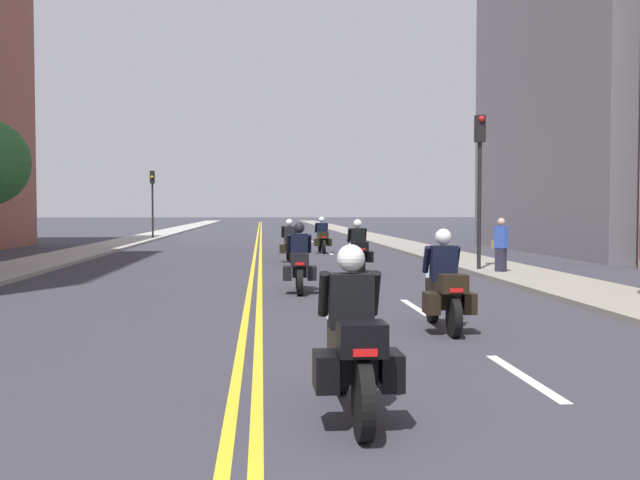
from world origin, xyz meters
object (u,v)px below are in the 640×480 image
object	(u,v)px
motorcycle_5	(322,238)
motorcycle_2	(299,265)
motorcycle_3	(358,251)
pedestrian_0	(501,246)
traffic_light_near	(480,164)
motorcycle_1	(444,290)
traffic_light_far	(152,192)
motorcycle_4	(290,244)
motorcycle_0	(352,347)

from	to	relation	value
motorcycle_5	motorcycle_2	bearing A→B (deg)	-98.91
motorcycle_3	motorcycle_2	bearing A→B (deg)	-113.15
pedestrian_0	traffic_light_near	bearing A→B (deg)	-15.56
motorcycle_1	traffic_light_far	bearing A→B (deg)	105.75
motorcycle_3	motorcycle_4	distance (m)	5.36
motorcycle_0	traffic_light_far	size ratio (longest dim) A/B	0.53
motorcycle_2	traffic_light_near	world-z (taller)	traffic_light_near
motorcycle_3	pedestrian_0	xyz separation A→B (m)	(4.00, -1.21, 0.21)
motorcycle_4	pedestrian_0	size ratio (longest dim) A/B	1.28
motorcycle_0	motorcycle_1	distance (m)	5.13
motorcycle_0	motorcycle_1	size ratio (longest dim) A/B	1.10
motorcycle_2	motorcycle_4	xyz separation A→B (m)	(0.16, 10.04, 0.02)
traffic_light_near	motorcycle_2	bearing A→B (deg)	-139.87
motorcycle_2	motorcycle_3	size ratio (longest dim) A/B	1.00
motorcycle_1	traffic_light_far	xyz separation A→B (m)	(-9.76, 36.00, 2.38)
motorcycle_5	pedestrian_0	distance (m)	12.28
motorcycle_1	pedestrian_0	world-z (taller)	pedestrian_0
motorcycle_3	motorcycle_4	size ratio (longest dim) A/B	1.05
motorcycle_0	motorcycle_3	xyz separation A→B (m)	(2.07, 15.31, -0.01)
pedestrian_0	motorcycle_0	bearing A→B (deg)	121.60
motorcycle_1	motorcycle_3	xyz separation A→B (m)	(0.02, 10.61, -0.00)
motorcycle_0	motorcycle_4	size ratio (longest dim) A/B	1.07
traffic_light_near	pedestrian_0	xyz separation A→B (m)	(0.35, -0.98, -2.42)
motorcycle_0	traffic_light_far	xyz separation A→B (m)	(-7.71, 40.70, 2.37)
motorcycle_4	pedestrian_0	world-z (taller)	pedestrian_0
motorcycle_0	traffic_light_near	bearing A→B (deg)	68.62
motorcycle_1	motorcycle_2	size ratio (longest dim) A/B	0.93
motorcycle_0	motorcycle_2	size ratio (longest dim) A/B	1.02
motorcycle_5	traffic_light_near	world-z (taller)	traffic_light_near
motorcycle_0	traffic_light_far	world-z (taller)	traffic_light_far
motorcycle_4	traffic_light_near	xyz separation A→B (m)	(5.52, -5.25, 2.63)
motorcycle_1	motorcycle_3	world-z (taller)	motorcycle_3
motorcycle_5	traffic_light_far	world-z (taller)	traffic_light_far
motorcycle_0	motorcycle_2	distance (m)	10.29
motorcycle_2	traffic_light_near	distance (m)	7.89
motorcycle_4	motorcycle_3	bearing A→B (deg)	-71.53
motorcycle_0	traffic_light_far	bearing A→B (deg)	100.13
motorcycle_0	motorcycle_1	xyz separation A→B (m)	(2.05, 4.70, -0.00)
motorcycle_1	motorcycle_3	distance (m)	10.61
motorcycle_1	motorcycle_4	distance (m)	15.74
motorcycle_4	motorcycle_1	bearing A→B (deg)	-85.24
motorcycle_2	traffic_light_far	size ratio (longest dim) A/B	0.52
traffic_light_far	pedestrian_0	bearing A→B (deg)	-62.61
traffic_light_near	pedestrian_0	bearing A→B (deg)	-70.45
motorcycle_2	motorcycle_3	bearing A→B (deg)	69.80
motorcycle_1	motorcycle_5	xyz separation A→B (m)	(-0.22, 20.92, 0.00)
motorcycle_2	motorcycle_3	xyz separation A→B (m)	(2.03, 5.02, 0.01)
motorcycle_0	motorcycle_3	bearing A→B (deg)	81.70
motorcycle_1	traffic_light_near	size ratio (longest dim) A/B	0.44
traffic_light_far	motorcycle_5	bearing A→B (deg)	-57.68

